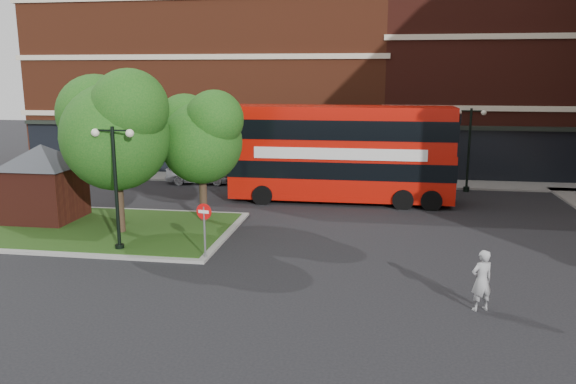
% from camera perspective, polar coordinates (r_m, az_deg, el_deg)
% --- Properties ---
extents(ground, '(120.00, 120.00, 0.00)m').
position_cam_1_polar(ground, '(21.62, -3.54, -6.91)').
color(ground, black).
rests_on(ground, ground).
extents(pavement_far, '(44.00, 3.00, 0.12)m').
position_cam_1_polar(pavement_far, '(37.39, 1.86, 1.24)').
color(pavement_far, slate).
rests_on(pavement_far, ground).
extents(terrace_far_left, '(26.00, 12.00, 14.00)m').
position_cam_1_polar(terrace_far_left, '(45.71, -7.10, 11.84)').
color(terrace_far_left, '#612A17').
rests_on(terrace_far_left, ground).
extents(terrace_far_right, '(18.00, 12.00, 16.00)m').
position_cam_1_polar(terrace_far_right, '(45.02, 21.63, 12.40)').
color(terrace_far_right, '#471911').
rests_on(terrace_far_right, ground).
extents(traffic_island, '(12.60, 7.60, 0.15)m').
position_cam_1_polar(traffic_island, '(27.03, -18.97, -3.54)').
color(traffic_island, gray).
rests_on(traffic_island, ground).
extents(kiosk, '(6.51, 6.51, 3.60)m').
position_cam_1_polar(kiosk, '(28.91, -23.62, 1.64)').
color(kiosk, '#471911').
rests_on(kiosk, traffic_island).
extents(tree_island_west, '(5.40, 4.71, 7.21)m').
position_cam_1_polar(tree_island_west, '(25.21, -17.29, 6.43)').
color(tree_island_west, '#2D2116').
rests_on(tree_island_west, ground).
extents(tree_island_east, '(4.46, 3.90, 6.29)m').
position_cam_1_polar(tree_island_east, '(26.44, -8.93, 5.85)').
color(tree_island_east, '#2D2116').
rests_on(tree_island_east, ground).
extents(lamp_island, '(1.72, 0.36, 5.00)m').
position_cam_1_polar(lamp_island, '(22.88, -17.11, 0.96)').
color(lamp_island, black).
rests_on(lamp_island, ground).
extents(lamp_far_left, '(1.72, 0.36, 5.00)m').
position_cam_1_polar(lamp_far_left, '(34.81, 4.77, 5.03)').
color(lamp_far_left, black).
rests_on(lamp_far_left, ground).
extents(lamp_far_right, '(1.72, 0.36, 5.00)m').
position_cam_1_polar(lamp_far_right, '(35.17, 17.93, 4.56)').
color(lamp_far_right, black).
rests_on(lamp_far_right, ground).
extents(bus, '(12.12, 2.83, 4.62)m').
position_cam_1_polar(bus, '(30.92, 5.37, 4.54)').
color(bus, '#B41007').
rests_on(bus, ground).
extents(woman, '(0.81, 0.70, 1.88)m').
position_cam_1_polar(woman, '(17.84, 19.07, -8.49)').
color(woman, '#969699').
rests_on(woman, ground).
extents(car_silver, '(4.27, 1.96, 1.42)m').
position_cam_1_polar(car_silver, '(36.80, -9.05, 1.96)').
color(car_silver, silver).
rests_on(car_silver, ground).
extents(car_white, '(4.26, 1.97, 1.35)m').
position_cam_1_polar(car_white, '(35.92, 11.53, 1.57)').
color(car_white, silver).
rests_on(car_white, ground).
extents(no_entry_sign, '(0.61, 0.17, 2.22)m').
position_cam_1_polar(no_entry_sign, '(21.34, -8.51, -2.84)').
color(no_entry_sign, slate).
rests_on(no_entry_sign, ground).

